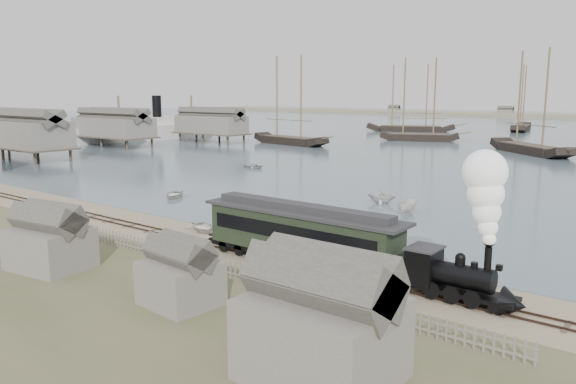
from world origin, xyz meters
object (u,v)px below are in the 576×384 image
Objects in this scene: passenger_coach at (301,232)px; steamship at (157,117)px; beached_dinghy at (202,227)px; locomotive at (477,238)px.

steamship is (-92.04, 62.74, 3.14)m from passenger_coach.
locomotive is at bearing -69.82° from beached_dinghy.
steamship reaches higher than beached_dinghy.
locomotive reaches higher than beached_dinghy.
beached_dinghy is at bearing -118.46° from steamship.
steamship is (-79.45, 60.10, 5.16)m from beached_dinghy.
passenger_coach is at bearing -115.63° from steamship.
locomotive is 2.46× the size of beached_dinghy.
passenger_coach is at bearing -75.56° from beached_dinghy.
beached_dinghy is 99.75m from steamship.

